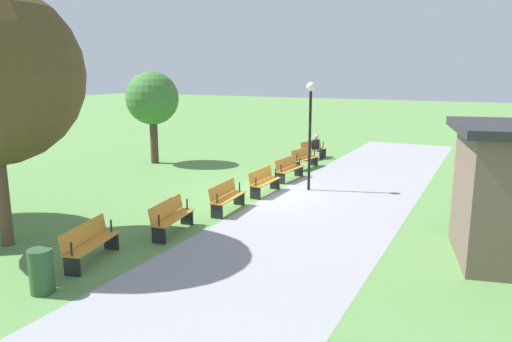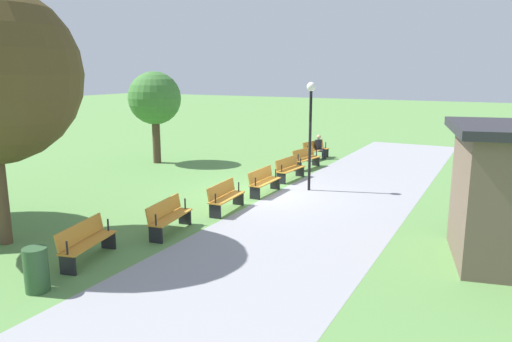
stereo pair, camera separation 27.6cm
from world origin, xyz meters
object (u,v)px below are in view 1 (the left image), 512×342
object	(u,v)px
bench_4	(226,197)
lamp_post	(310,116)
bench_1	(304,158)
bench_5	(171,216)
bench_0	(313,149)
trash_bin	(41,271)
person_seated	(317,146)
bench_6	(90,242)
bench_3	(264,181)
bench_2	(289,168)
tree_1	(152,99)

from	to	relation	value
bench_4	lamp_post	distance (m)	4.56
bench_1	bench_5	bearing A→B (deg)	8.71
bench_1	bench_0	bearing A→B (deg)	-160.44
trash_bin	bench_5	bearing A→B (deg)	178.15
bench_1	person_seated	distance (m)	2.62
bench_4	bench_6	size ratio (longest dim) A/B	0.98
bench_3	bench_6	world-z (taller)	same
bench_2	trash_bin	distance (m)	11.52
bench_4	bench_5	bearing A→B (deg)	-10.86
bench_3	bench_4	size ratio (longest dim) A/B	0.98
tree_1	trash_bin	xyz separation A→B (m)	(11.99, 6.67, -2.57)
bench_2	lamp_post	bearing A→B (deg)	51.22
bench_5	lamp_post	size ratio (longest dim) A/B	0.46
bench_5	bench_6	xyz separation A→B (m)	(2.45, -0.47, 0.00)
bench_1	bench_5	size ratio (longest dim) A/B	1.00
bench_0	tree_1	distance (m)	8.15
bench_2	person_seated	distance (m)	5.11
bench_1	bench_5	xyz separation A→B (m)	(9.94, -0.00, 0.00)
bench_3	bench_5	world-z (taller)	same
bench_6	trash_bin	bearing A→B (deg)	-1.12
bench_4	trash_bin	distance (m)	6.54
bench_4	bench_0	bearing A→B (deg)	179.98
bench_0	trash_bin	world-z (taller)	trash_bin
bench_4	tree_1	bearing A→B (deg)	-131.99
bench_1	bench_5	world-z (taller)	same
person_seated	bench_6	bearing A→B (deg)	12.38
trash_bin	lamp_post	bearing A→B (deg)	170.35
bench_3	bench_4	bearing A→B (deg)	-2.17
trash_bin	bench_2	bearing A→B (deg)	177.94
bench_1	bench_4	size ratio (longest dim) A/B	1.01
person_seated	tree_1	xyz separation A→B (m)	(4.59, -6.51, 2.39)
bench_5	tree_1	distance (m)	10.76
bench_0	bench_1	distance (m)	2.49
bench_1	bench_5	distance (m)	9.94
lamp_post	trash_bin	distance (m)	10.65
bench_3	person_seated	size ratio (longest dim) A/B	1.44
bench_1	bench_3	distance (m)	4.98
bench_2	bench_0	bearing A→B (deg)	-166.97
bench_0	bench_3	world-z (taller)	same
person_seated	tree_1	world-z (taller)	tree_1
bench_6	tree_1	bearing A→B (deg)	-161.69
bench_0	trash_bin	size ratio (longest dim) A/B	1.99
bench_3	bench_6	size ratio (longest dim) A/B	0.97
bench_2	lamp_post	world-z (taller)	lamp_post
bench_3	trash_bin	bearing A→B (deg)	-3.22
bench_0	lamp_post	world-z (taller)	lamp_post
bench_2	tree_1	world-z (taller)	tree_1
bench_3	trash_bin	distance (m)	9.03
bench_6	lamp_post	size ratio (longest dim) A/B	0.46
bench_3	bench_2	bearing A→B (deg)	-177.83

